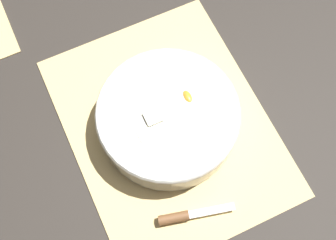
# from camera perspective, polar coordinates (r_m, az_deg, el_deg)

# --- Properties ---
(ground_plane) EXTENTS (6.00, 6.00, 0.00)m
(ground_plane) POSITION_cam_1_polar(r_m,az_deg,el_deg) (0.92, -0.00, -0.80)
(ground_plane) COLOR #2D2823
(bamboo_mat_center) EXTENTS (0.48, 0.37, 0.01)m
(bamboo_mat_center) POSITION_cam_1_polar(r_m,az_deg,el_deg) (0.91, -0.00, -0.73)
(bamboo_mat_center) COLOR #D6B775
(bamboo_mat_center) RESTS_ON ground_plane
(fruit_salad_bowl) EXTENTS (0.27, 0.27, 0.08)m
(fruit_salad_bowl) POSITION_cam_1_polar(r_m,az_deg,el_deg) (0.87, -0.01, 0.29)
(fruit_salad_bowl) COLOR silver
(fruit_salad_bowl) RESTS_ON bamboo_mat_center
(paring_knife) EXTENTS (0.05, 0.14, 0.02)m
(paring_knife) POSITION_cam_1_polar(r_m,az_deg,el_deg) (0.85, 1.18, -11.76)
(paring_knife) COLOR silver
(paring_knife) RESTS_ON bamboo_mat_center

